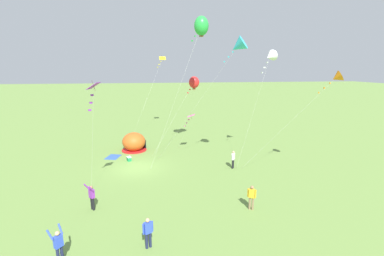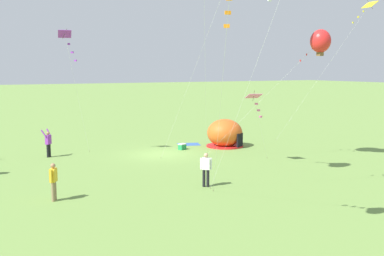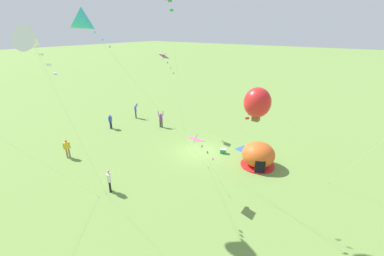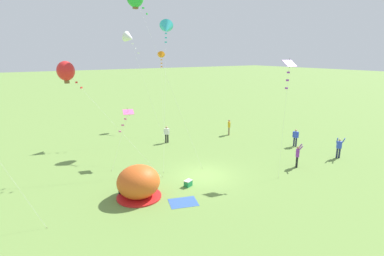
# 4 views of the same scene
# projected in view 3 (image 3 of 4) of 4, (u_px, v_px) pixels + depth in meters

# --- Properties ---
(ground_plane) EXTENTS (300.00, 300.00, 0.00)m
(ground_plane) POSITION_uv_depth(u_px,v_px,m) (199.00, 151.00, 24.14)
(ground_plane) COLOR olive
(popup_tent) EXTENTS (2.81, 2.81, 2.10)m
(popup_tent) POSITION_uv_depth(u_px,v_px,m) (258.00, 155.00, 21.27)
(popup_tent) COLOR #D8591E
(popup_tent) RESTS_ON ground
(picnic_blanket) EXTENTS (2.01, 1.75, 0.01)m
(picnic_blanket) POSITION_uv_depth(u_px,v_px,m) (246.00, 150.00, 24.31)
(picnic_blanket) COLOR #3359A5
(picnic_blanket) RESTS_ON ground
(cooler_box) EXTENTS (0.63, 0.54, 0.44)m
(cooler_box) POSITION_uv_depth(u_px,v_px,m) (223.00, 151.00, 23.68)
(cooler_box) COLOR #1E8C4C
(cooler_box) RESTS_ON ground
(person_with_toddler) EXTENTS (0.72, 0.68, 1.89)m
(person_with_toddler) POSITION_uv_depth(u_px,v_px,m) (136.00, 111.00, 32.63)
(person_with_toddler) COLOR #1E2347
(person_with_toddler) RESTS_ON ground
(person_near_tent) EXTENTS (0.37, 0.55, 1.72)m
(person_near_tent) POSITION_uv_depth(u_px,v_px,m) (110.00, 121.00, 29.22)
(person_near_tent) COLOR #1E2347
(person_near_tent) RESTS_ON ground
(person_far_back) EXTENTS (0.40, 0.52, 1.72)m
(person_far_back) POSITION_uv_depth(u_px,v_px,m) (67.00, 148.00, 22.62)
(person_far_back) COLOR #8C7251
(person_far_back) RESTS_ON ground
(person_flying_kite) EXTENTS (0.71, 0.69, 1.89)m
(person_flying_kite) POSITION_uv_depth(u_px,v_px,m) (161.00, 119.00, 29.64)
(person_flying_kite) COLOR black
(person_flying_kite) RESTS_ON ground
(person_strolling) EXTENTS (0.50, 0.42, 1.72)m
(person_strolling) POSITION_uv_depth(u_px,v_px,m) (109.00, 180.00, 17.89)
(person_strolling) COLOR black
(person_strolling) RESTS_ON ground
(kite_red) EXTENTS (5.64, 6.02, 8.31)m
(kite_red) POSITION_uv_depth(u_px,v_px,m) (257.00, 103.00, 12.04)
(kite_red) COLOR silver
(kite_red) RESTS_ON ground
(kite_white) EXTENTS (2.69, 4.34, 11.00)m
(kite_white) POSITION_uv_depth(u_px,v_px,m) (32.00, 41.00, 10.42)
(kite_white) COLOR silver
(kite_white) RESTS_ON ground
(kite_cyan) EXTENTS (5.07, 7.91, 11.93)m
(kite_cyan) POSITION_uv_depth(u_px,v_px,m) (85.00, 23.00, 14.28)
(kite_cyan) COLOR silver
(kite_cyan) RESTS_ON ground
(kite_pink) EXTENTS (2.55, 1.72, 4.59)m
(kite_pink) POSITION_uv_depth(u_px,v_px,m) (198.00, 142.00, 16.40)
(kite_pink) COLOR silver
(kite_pink) RESTS_ON ground
(kite_purple) EXTENTS (2.17, 1.63, 8.49)m
(kite_purple) POSITION_uv_depth(u_px,v_px,m) (166.00, 60.00, 26.13)
(kite_purple) COLOR silver
(kite_purple) RESTS_ON ground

